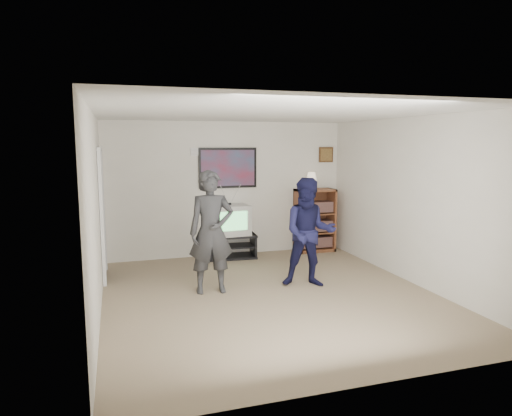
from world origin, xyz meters
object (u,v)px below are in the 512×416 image
crt_television (230,220)px  person_tall (211,232)px  bookshelf (315,220)px  person_short (309,233)px  media_stand (232,246)px

crt_television → person_tall: 1.95m
crt_television → bookshelf: (1.72, 0.05, -0.10)m
person_short → crt_television: bearing=129.0°
crt_television → media_stand: bearing=-3.7°
media_stand → crt_television: 0.50m
bookshelf → crt_television: bearing=-178.3°
crt_television → person_tall: size_ratio=0.38×
bookshelf → person_tall: bearing=-142.6°
media_stand → bookshelf: bearing=5.9°
crt_television → person_short: 2.09m
media_stand → person_short: size_ratio=0.57×
bookshelf → person_short: size_ratio=0.76×
crt_television → person_tall: (-0.72, -1.81, 0.15)m
bookshelf → person_tall: size_ratio=0.70×
person_tall → person_short: 1.44m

